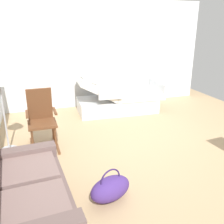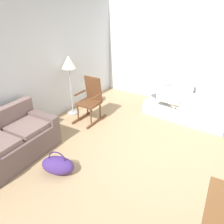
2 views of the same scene
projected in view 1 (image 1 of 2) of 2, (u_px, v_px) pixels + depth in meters
name	position (u px, v px, depth m)	size (l,w,h in m)	color
ground_plane	(144.00, 141.00, 4.72)	(6.62, 6.62, 0.00)	tan
side_wall	(104.00, 54.00, 6.56)	(0.10, 5.49, 2.70)	silver
hospital_bed	(117.00, 100.00, 6.25)	(1.08, 2.11, 1.05)	silver
couch	(25.00, 203.00, 2.64)	(1.65, 0.95, 0.85)	#68534F
rocking_chair	(42.00, 120.00, 4.41)	(0.77, 0.51, 1.05)	brown
duffel_bag	(110.00, 188.00, 3.12)	(0.49, 0.63, 0.43)	#472D7A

